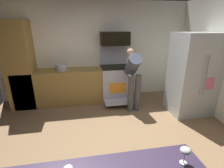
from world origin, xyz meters
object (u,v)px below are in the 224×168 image
object	(u,v)px
person_cook	(133,74)
stock_pot	(61,67)
oven_range	(115,82)
refrigerator	(192,75)
wine_glass_far	(185,151)
microwave	(115,39)

from	to	relation	value
person_cook	stock_pot	size ratio (longest dim) A/B	5.09
oven_range	person_cook	xyz separation A→B (m)	(0.32, -0.58, 0.37)
oven_range	refrigerator	bearing A→B (deg)	-32.37
refrigerator	stock_pot	world-z (taller)	refrigerator
person_cook	wine_glass_far	size ratio (longest dim) A/B	9.28
stock_pot	refrigerator	bearing A→B (deg)	-18.90
microwave	person_cook	bearing A→B (deg)	-65.04
microwave	wine_glass_far	bearing A→B (deg)	-91.25
oven_range	microwave	world-z (taller)	microwave
refrigerator	person_cook	xyz separation A→B (m)	(-1.27, 0.42, -0.05)
wine_glass_far	stock_pot	world-z (taller)	stock_pot
refrigerator	person_cook	distance (m)	1.34
oven_range	stock_pot	bearing A→B (deg)	179.41
stock_pot	microwave	bearing A→B (deg)	3.29
oven_range	microwave	bearing A→B (deg)	90.00
microwave	stock_pot	size ratio (longest dim) A/B	2.60
person_cook	wine_glass_far	bearing A→B (deg)	-98.24
person_cook	wine_glass_far	distance (m)	2.72
microwave	person_cook	world-z (taller)	microwave
oven_range	stock_pot	world-z (taller)	oven_range
microwave	wine_glass_far	xyz separation A→B (m)	(-0.07, -3.37, -0.64)
oven_range	refrigerator	size ratio (longest dim) A/B	0.81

